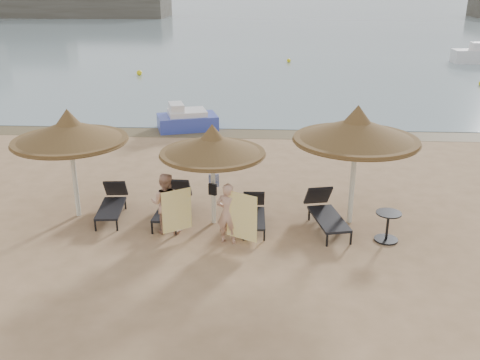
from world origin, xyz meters
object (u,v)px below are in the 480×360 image
object	(u,v)px
person_left	(165,199)
person_right	(228,209)
lounger_far_right	(326,212)
palapa_right	(357,130)
palapa_left	(69,132)
side_table	(387,227)
lounger_near_left	(173,203)
lounger_near_right	(254,213)
pedal_boat	(187,120)
palapa_center	(212,145)
lounger_far_left	(112,203)

from	to	relation	value
person_left	person_right	world-z (taller)	person_left
lounger_far_right	palapa_right	bearing A→B (deg)	10.95
palapa_left	side_table	xyz separation A→B (m)	(8.24, -1.06, -2.05)
palapa_left	person_left	bearing A→B (deg)	-18.49
lounger_near_left	person_right	size ratio (longest dim) A/B	1.14
person_right	lounger_near_right	bearing A→B (deg)	-109.17
palapa_right	side_table	xyz separation A→B (m)	(0.78, -1.04, -2.20)
side_table	palapa_left	bearing A→B (deg)	172.66
person_left	pedal_boat	size ratio (longest dim) A/B	0.66
palapa_left	pedal_boat	xyz separation A→B (m)	(1.68, 9.07, -1.97)
palapa_right	lounger_near_left	distance (m)	5.27
palapa_right	lounger_near_left	xyz separation A→B (m)	(-4.80, 0.07, -2.15)
palapa_right	lounger_far_right	size ratio (longest dim) A/B	1.51
palapa_center	side_table	size ratio (longest dim) A/B	3.62
lounger_far_left	person_left	world-z (taller)	person_left
lounger_far_right	person_left	world-z (taller)	person_left
person_left	person_right	xyz separation A→B (m)	(1.64, -0.50, -0.02)
lounger_far_right	lounger_far_left	bearing A→B (deg)	163.37
lounger_near_left	person_left	distance (m)	1.07
lounger_far_right	side_table	distance (m)	1.64
palapa_right	person_left	world-z (taller)	palapa_right
lounger_far_right	lounger_near_right	bearing A→B (deg)	167.35
lounger_near_right	pedal_boat	world-z (taller)	pedal_boat
palapa_center	palapa_right	bearing A→B (deg)	3.72
person_right	palapa_right	bearing A→B (deg)	-145.97
lounger_near_right	side_table	size ratio (longest dim) A/B	2.30
lounger_near_right	pedal_boat	size ratio (longest dim) A/B	0.62
palapa_center	lounger_far_left	xyz separation A→B (m)	(-2.85, 0.33, -1.81)
palapa_center	lounger_near_left	world-z (taller)	palapa_center
side_table	pedal_boat	size ratio (longest dim) A/B	0.27
lounger_far_left	lounger_near_left	world-z (taller)	lounger_near_left
palapa_left	lounger_near_right	distance (m)	5.31
lounger_near_right	palapa_center	bearing A→B (deg)	174.57
palapa_left	lounger_far_right	size ratio (longest dim) A/B	1.42
lounger_near_left	side_table	xyz separation A→B (m)	(5.58, -1.11, -0.05)
lounger_far_left	palapa_center	bearing A→B (deg)	-12.29
palapa_center	palapa_right	world-z (taller)	palapa_right
pedal_boat	palapa_left	bearing A→B (deg)	-117.54
lounger_near_right	lounger_far_left	bearing A→B (deg)	172.34
palapa_right	person_right	world-z (taller)	palapa_right
lounger_far_left	lounger_far_right	size ratio (longest dim) A/B	0.89
palapa_center	lounger_far_left	bearing A→B (deg)	173.35
lounger_far_right	pedal_boat	world-z (taller)	pedal_boat
person_left	person_right	bearing A→B (deg)	167.89
person_right	palapa_left	bearing A→B (deg)	-6.89
pedal_boat	side_table	bearing A→B (deg)	-74.13
side_table	person_left	size ratio (longest dim) A/B	0.41
palapa_left	pedal_boat	bearing A→B (deg)	79.51
lounger_near_left	side_table	distance (m)	5.69
palapa_left	person_left	distance (m)	3.14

